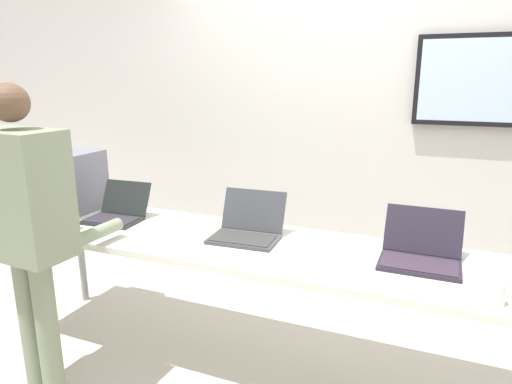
% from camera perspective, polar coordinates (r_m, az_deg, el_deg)
% --- Properties ---
extents(ground, '(8.00, 8.00, 0.04)m').
position_cam_1_polar(ground, '(2.78, 3.90, -22.19)').
color(ground, beige).
extents(back_wall, '(8.00, 0.11, 2.71)m').
position_cam_1_polar(back_wall, '(3.33, 10.96, 9.47)').
color(back_wall, silver).
rests_on(back_wall, ground).
extents(workbench, '(3.57, 0.70, 0.76)m').
position_cam_1_polar(workbench, '(2.41, 4.19, -8.12)').
color(workbench, silver).
rests_on(workbench, ground).
extents(equipment_box, '(0.33, 0.40, 0.39)m').
position_cam_1_polar(equipment_box, '(3.24, -22.45, 1.20)').
color(equipment_box, slate).
rests_on(equipment_box, workbench).
extents(laptop_station_0, '(0.35, 0.34, 0.22)m').
position_cam_1_polar(laptop_station_0, '(2.97, -17.05, -2.37)').
color(laptop_station_0, black).
rests_on(laptop_station_0, workbench).
extents(laptop_station_1, '(0.39, 0.36, 0.24)m').
position_cam_1_polar(laptop_station_1, '(2.53, -1.09, -4.53)').
color(laptop_station_1, '#383A3F').
rests_on(laptop_station_1, workbench).
extents(laptop_station_2, '(0.37, 0.36, 0.23)m').
position_cam_1_polar(laptop_station_2, '(2.35, 20.04, -7.04)').
color(laptop_station_2, '#231E2A').
rests_on(laptop_station_2, workbench).
extents(person, '(0.45, 0.60, 1.61)m').
position_cam_1_polar(person, '(2.46, -26.97, -2.89)').
color(person, gray).
rests_on(person, ground).
extents(coffee_mug, '(0.07, 0.07, 0.09)m').
position_cam_1_polar(coffee_mug, '(2.06, 27.97, -11.19)').
color(coffee_mug, white).
rests_on(coffee_mug, workbench).
extents(paper_sheet, '(0.26, 0.33, 0.00)m').
position_cam_1_polar(paper_sheet, '(3.06, -24.64, -3.59)').
color(paper_sheet, white).
rests_on(paper_sheet, workbench).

